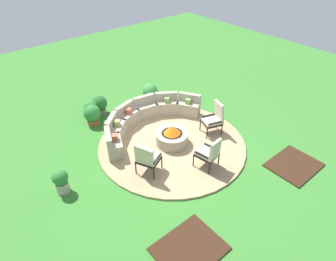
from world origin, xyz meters
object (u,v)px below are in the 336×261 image
object	(u,v)px
potted_plant_0	(61,181)
lounge_chair_front_right	(209,152)
lounge_chair_back_left	(214,118)
fire_pit	(172,137)
lounge_chair_front_left	(147,158)
curved_stone_bench	(145,118)
potted_plant_2	(91,109)
potted_plant_4	(100,104)
potted_plant_1	(92,114)
potted_plant_3	(150,93)

from	to	relation	value
potted_plant_0	lounge_chair_front_right	bearing A→B (deg)	-26.97
potted_plant_0	lounge_chair_back_left	bearing A→B (deg)	-8.61
fire_pit	lounge_chair_front_left	world-z (taller)	lounge_chair_front_left
curved_stone_bench	lounge_chair_front_right	xyz separation A→B (m)	(0.18, -2.90, 0.21)
potted_plant_2	potted_plant_4	xyz separation A→B (m)	(0.37, 0.06, 0.01)
curved_stone_bench	potted_plant_1	bearing A→B (deg)	133.85
lounge_chair_back_left	potted_plant_0	xyz separation A→B (m)	(-5.03, 0.76, -0.23)
curved_stone_bench	lounge_chair_front_left	size ratio (longest dim) A/B	3.75
potted_plant_0	potted_plant_3	xyz separation A→B (m)	(4.66, 2.29, 0.04)
fire_pit	lounge_chair_front_left	bearing A→B (deg)	-157.50
lounge_chair_front_left	potted_plant_3	world-z (taller)	lounge_chair_front_left
lounge_chair_back_left	potted_plant_4	size ratio (longest dim) A/B	1.57
lounge_chair_front_right	potted_plant_2	size ratio (longest dim) A/B	1.48
lounge_chair_front_right	potted_plant_0	bearing A→B (deg)	142.08
fire_pit	lounge_chair_front_left	size ratio (longest dim) A/B	0.97
curved_stone_bench	lounge_chair_back_left	distance (m)	2.39
lounge_chair_front_right	potted_plant_2	distance (m)	4.81
potted_plant_1	lounge_chair_back_left	bearing A→B (deg)	-47.86
potted_plant_3	potted_plant_4	distance (m)	2.02
potted_plant_0	potted_plant_4	xyz separation A→B (m)	(2.72, 2.84, -0.01)
potted_plant_0	potted_plant_3	bearing A→B (deg)	26.18
potted_plant_4	potted_plant_2	bearing A→B (deg)	-170.56
lounge_chair_front_left	lounge_chair_front_right	xyz separation A→B (m)	(1.51, -0.94, -0.02)
potted_plant_2	potted_plant_4	distance (m)	0.38
lounge_chair_front_left	potted_plant_1	xyz separation A→B (m)	(0.05, 3.30, -0.22)
lounge_chair_back_left	potted_plant_0	distance (m)	5.09
potted_plant_2	potted_plant_3	xyz separation A→B (m)	(2.32, -0.48, 0.06)
curved_stone_bench	lounge_chair_front_right	distance (m)	2.91
fire_pit	lounge_chair_front_right	size ratio (longest dim) A/B	1.03
lounge_chair_front_left	potted_plant_4	xyz separation A→B (m)	(0.58, 3.76, -0.23)
lounge_chair_back_left	curved_stone_bench	bearing A→B (deg)	59.28
lounge_chair_back_left	fire_pit	bearing A→B (deg)	92.35
potted_plant_2	potted_plant_3	size ratio (longest dim) A/B	0.86
lounge_chair_front_right	potted_plant_3	size ratio (longest dim) A/B	1.27
lounge_chair_back_left	potted_plant_4	distance (m)	4.28
potted_plant_3	lounge_chair_front_left	bearing A→B (deg)	-128.20
curved_stone_bench	lounge_chair_front_left	xyz separation A→B (m)	(-1.33, -1.96, 0.23)
fire_pit	potted_plant_2	bearing A→B (deg)	111.13
lounge_chair_front_right	potted_plant_0	xyz separation A→B (m)	(-3.65, 1.86, -0.20)
lounge_chair_front_right	potted_plant_2	bearing A→B (deg)	94.70
curved_stone_bench	potted_plant_3	xyz separation A→B (m)	(1.19, 1.25, 0.05)
fire_pit	potted_plant_0	distance (m)	3.57
potted_plant_3	potted_plant_0	bearing A→B (deg)	-153.82
fire_pit	potted_plant_4	distance (m)	3.28
curved_stone_bench	potted_plant_2	distance (m)	2.07
curved_stone_bench	potted_plant_1	size ratio (longest dim) A/B	5.45
potted_plant_1	potted_plant_3	bearing A→B (deg)	-2.06
lounge_chair_front_right	potted_plant_0	world-z (taller)	lounge_chair_front_right
lounge_chair_front_left	potted_plant_0	world-z (taller)	lounge_chair_front_left
lounge_chair_front_right	potted_plant_3	xyz separation A→B (m)	(1.02, 4.15, -0.15)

